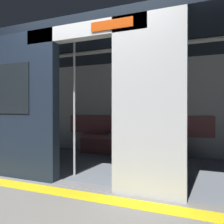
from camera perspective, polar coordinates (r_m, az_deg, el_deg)
name	(u,v)px	position (r m, az deg, el deg)	size (l,w,h in m)	color
ground_plane	(84,186)	(3.22, -7.30, -18.31)	(60.00, 60.00, 0.00)	gray
platform_edge_strip	(72,194)	(2.97, -10.29, -19.87)	(8.00, 0.24, 0.01)	yellow
train_car	(112,84)	(4.16, 0.01, 7.23)	(6.40, 2.71, 2.32)	silver
bench_seat	(131,140)	(5.12, 4.86, -7.26)	(2.45, 0.44, 0.45)	#935156
person_seated	(122,126)	(5.10, 2.70, -3.61)	(0.55, 0.71, 1.18)	pink
handbag	(139,132)	(5.11, 6.92, -5.13)	(0.26, 0.15, 0.17)	brown
book	(110,134)	(5.32, -0.46, -5.68)	(0.15, 0.22, 0.03)	#26598C
grab_pole_door	(74,107)	(3.58, -9.62, 1.34)	(0.04, 0.04, 2.18)	silver
grab_pole_far	(123,107)	(3.38, 2.93, 1.40)	(0.04, 0.04, 2.18)	silver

